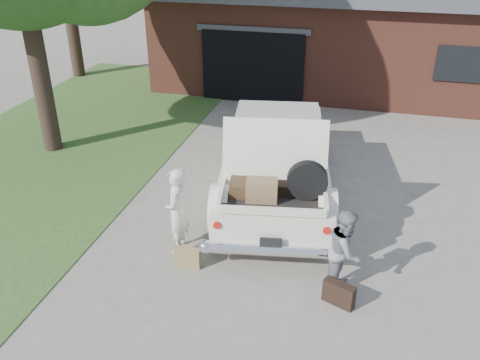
# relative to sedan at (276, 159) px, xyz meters

# --- Properties ---
(ground) EXTENTS (90.00, 90.00, 0.00)m
(ground) POSITION_rel_sedan_xyz_m (-0.35, -2.23, -0.81)
(ground) COLOR gray
(ground) RESTS_ON ground
(grass_strip) EXTENTS (6.00, 16.00, 0.02)m
(grass_strip) POSITION_rel_sedan_xyz_m (-5.85, 0.77, -0.80)
(grass_strip) COLOR #2D4C1E
(grass_strip) RESTS_ON ground
(house) EXTENTS (12.80, 7.80, 3.30)m
(house) POSITION_rel_sedan_xyz_m (0.63, 9.24, 0.86)
(house) COLOR brown
(house) RESTS_ON ground
(sedan) EXTENTS (3.00, 5.81, 2.25)m
(sedan) POSITION_rel_sedan_xyz_m (0.00, 0.00, 0.00)
(sedan) COLOR silver
(sedan) RESTS_ON ground
(woman_left) EXTENTS (0.48, 0.64, 1.58)m
(woman_left) POSITION_rel_sedan_xyz_m (-1.26, -2.44, -0.02)
(woman_left) COLOR silver
(woman_left) RESTS_ON ground
(woman_right) EXTENTS (0.64, 0.77, 1.42)m
(woman_right) POSITION_rel_sedan_xyz_m (1.63, -2.78, -0.10)
(woman_right) COLOR gray
(woman_right) RESTS_ON ground
(suitcase_left) EXTENTS (0.45, 0.16, 0.35)m
(suitcase_left) POSITION_rel_sedan_xyz_m (-0.94, -2.87, -0.64)
(suitcase_left) COLOR #967F4C
(suitcase_left) RESTS_ON ground
(suitcase_right) EXTENTS (0.52, 0.34, 0.38)m
(suitcase_right) POSITION_rel_sedan_xyz_m (1.61, -3.19, -0.62)
(suitcase_right) COLOR black
(suitcase_right) RESTS_ON ground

